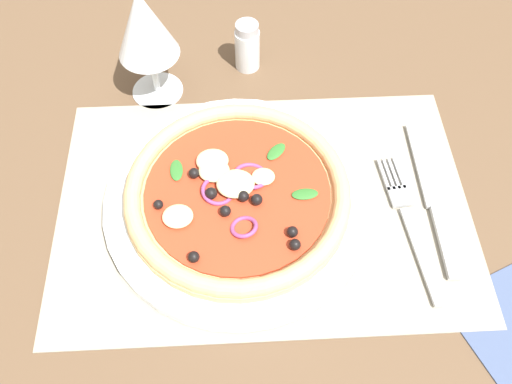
{
  "coord_description": "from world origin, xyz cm",
  "views": [
    {
      "loc": [
        -2.35,
        -30.95,
        49.88
      ],
      "look_at": [
        -0.84,
        0.0,
        2.68
      ],
      "focal_mm": 37.48,
      "sensor_mm": 36.0,
      "label": 1
    }
  ],
  "objects": [
    {
      "name": "knife",
      "position": [
        18.61,
        0.22,
        0.65
      ],
      "size": [
        2.07,
        20.01,
        0.62
      ],
      "rotation": [
        0.0,
        0.0,
        1.56
      ],
      "color": "#B2B5BA",
      "rests_on": "placemat"
    },
    {
      "name": "placemat",
      "position": [
        0.0,
        0.0,
        0.2
      ],
      "size": [
        44.79,
        30.48,
        0.4
      ],
      "primitive_type": "cube",
      "color": "gray",
      "rests_on": "ground_plane"
    },
    {
      "name": "pizza",
      "position": [
        -2.85,
        -0.08,
        2.77
      ],
      "size": [
        24.03,
        24.03,
        2.58
      ],
      "color": "tan",
      "rests_on": "plate"
    },
    {
      "name": "ground_plane",
      "position": [
        0.0,
        0.0,
        -1.2
      ],
      "size": [
        190.0,
        140.0,
        2.4
      ],
      "primitive_type": "cube",
      "color": "brown"
    },
    {
      "name": "wine_glass",
      "position": [
        -12.51,
        17.76,
        10.05
      ],
      "size": [
        7.2,
        7.2,
        14.9
      ],
      "color": "silver",
      "rests_on": "ground_plane"
    },
    {
      "name": "fork",
      "position": [
        15.22,
        -2.73,
        0.62
      ],
      "size": [
        3.45,
        18.06,
        0.44
      ],
      "rotation": [
        0.0,
        0.0,
        1.68
      ],
      "color": "#B2B5BA",
      "rests_on": "placemat"
    },
    {
      "name": "plate",
      "position": [
        -2.79,
        -0.09,
        1.04
      ],
      "size": [
        28.79,
        28.79,
        1.28
      ],
      "primitive_type": "cylinder",
      "color": "white",
      "rests_on": "placemat"
    },
    {
      "name": "pepper_shaker",
      "position": [
        -0.89,
        21.85,
        3.25
      ],
      "size": [
        3.2,
        3.2,
        6.7
      ],
      "color": "silver",
      "rests_on": "ground_plane"
    }
  ]
}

